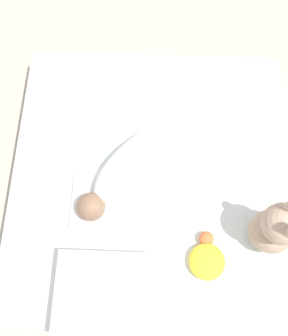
{
  "coord_description": "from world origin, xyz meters",
  "views": [
    {
      "loc": [
        -0.51,
        0.01,
        1.62
      ],
      "look_at": [
        0.02,
        0.03,
        0.23
      ],
      "focal_mm": 42.0,
      "sensor_mm": 36.0,
      "label": 1
    }
  ],
  "objects_px": {
    "pillow": "(105,299)",
    "bunny_plush": "(276,228)",
    "swaddled_baby": "(131,167)",
    "turtle_plush": "(207,258)"
  },
  "relations": [
    {
      "from": "swaddled_baby",
      "to": "turtle_plush",
      "type": "bearing_deg",
      "value": 82.9
    },
    {
      "from": "swaddled_baby",
      "to": "pillow",
      "type": "relative_size",
      "value": 1.35
    },
    {
      "from": "pillow",
      "to": "swaddled_baby",
      "type": "bearing_deg",
      "value": -8.2
    },
    {
      "from": "swaddled_baby",
      "to": "pillow",
      "type": "height_order",
      "value": "swaddled_baby"
    },
    {
      "from": "bunny_plush",
      "to": "turtle_plush",
      "type": "xyz_separation_m",
      "value": [
        -0.09,
        0.22,
        -0.1
      ]
    },
    {
      "from": "bunny_plush",
      "to": "turtle_plush",
      "type": "relative_size",
      "value": 1.84
    },
    {
      "from": "pillow",
      "to": "bunny_plush",
      "type": "distance_m",
      "value": 0.63
    },
    {
      "from": "swaddled_baby",
      "to": "turtle_plush",
      "type": "distance_m",
      "value": 0.43
    },
    {
      "from": "swaddled_baby",
      "to": "bunny_plush",
      "type": "bearing_deg",
      "value": 107.22
    },
    {
      "from": "pillow",
      "to": "bunny_plush",
      "type": "relative_size",
      "value": 1.03
    }
  ]
}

